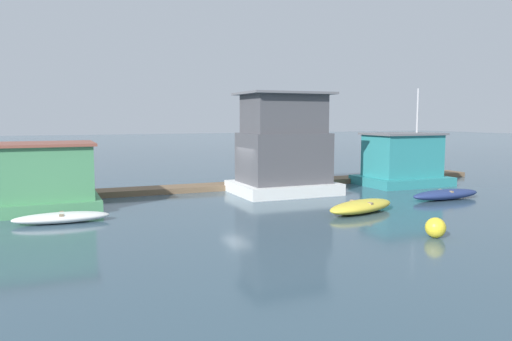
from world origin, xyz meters
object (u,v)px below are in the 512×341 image
(dinghy_yellow, at_px, (361,206))
(buoy_yellow, at_px, (436,228))
(houseboat_white, at_px, (283,148))
(dinghy_navy, at_px, (446,194))
(houseboat_green, at_px, (21,179))
(dinghy_white, at_px, (62,218))
(houseboat_teal, at_px, (402,161))

(dinghy_yellow, distance_m, buoy_yellow, 4.78)
(houseboat_white, relative_size, buoy_yellow, 7.76)
(dinghy_yellow, relative_size, dinghy_navy, 0.99)
(houseboat_green, distance_m, dinghy_white, 3.76)
(houseboat_green, height_order, houseboat_teal, houseboat_teal)
(houseboat_white, distance_m, dinghy_navy, 8.58)
(houseboat_green, xyz_separation_m, dinghy_yellow, (13.47, -5.97, -1.17))
(dinghy_white, xyz_separation_m, dinghy_yellow, (11.97, -2.75, 0.06))
(dinghy_navy, xyz_separation_m, buoy_yellow, (-6.18, -6.01, 0.09))
(houseboat_teal, bearing_deg, dinghy_yellow, -138.64)
(houseboat_white, xyz_separation_m, buoy_yellow, (0.37, -11.10, -2.08))
(houseboat_green, distance_m, houseboat_teal, 20.94)
(dinghy_yellow, bearing_deg, buoy_yellow, -93.60)
(dinghy_white, relative_size, dinghy_yellow, 0.89)
(dinghy_white, bearing_deg, houseboat_green, 114.88)
(houseboat_green, height_order, dinghy_navy, houseboat_green)
(houseboat_green, bearing_deg, dinghy_white, -65.12)
(dinghy_yellow, bearing_deg, dinghy_navy, 11.83)
(dinghy_white, bearing_deg, houseboat_teal, 11.11)
(houseboat_teal, bearing_deg, buoy_yellow, -124.38)
(houseboat_white, relative_size, dinghy_navy, 1.30)
(houseboat_white, bearing_deg, houseboat_teal, 1.72)
(houseboat_teal, xyz_separation_m, dinghy_navy, (-1.58, -5.34, -1.19))
(dinghy_white, bearing_deg, dinghy_yellow, -12.93)
(dinghy_yellow, bearing_deg, houseboat_white, 96.05)
(houseboat_white, height_order, buoy_yellow, houseboat_white)
(dinghy_white, bearing_deg, houseboat_white, 17.54)
(dinghy_white, distance_m, dinghy_navy, 17.92)
(houseboat_green, height_order, buoy_yellow, houseboat_green)
(dinghy_navy, height_order, buoy_yellow, buoy_yellow)
(houseboat_teal, xyz_separation_m, buoy_yellow, (-7.76, -11.34, -1.10))
(houseboat_green, bearing_deg, dinghy_yellow, -23.92)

